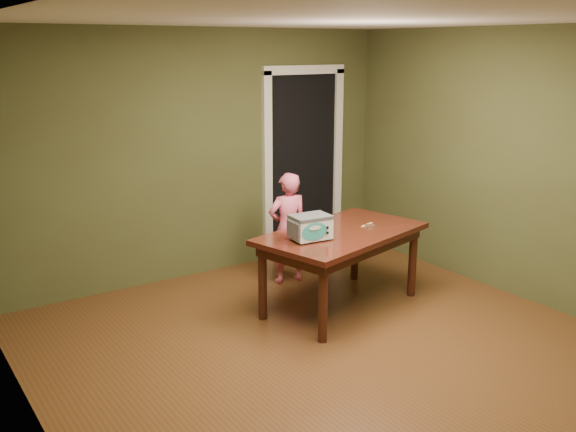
% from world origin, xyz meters
% --- Properties ---
extents(floor, '(5.00, 5.00, 0.00)m').
position_xyz_m(floor, '(0.00, 0.00, 0.00)').
color(floor, brown).
rests_on(floor, ground).
extents(room_shell, '(4.52, 5.02, 2.61)m').
position_xyz_m(room_shell, '(0.00, 0.00, 1.71)').
color(room_shell, '#474E29').
rests_on(room_shell, ground).
extents(doorway, '(1.10, 0.66, 2.25)m').
position_xyz_m(doorway, '(1.30, 2.78, 1.06)').
color(doorway, black).
rests_on(doorway, ground).
extents(dining_table, '(1.77, 1.26, 0.75)m').
position_xyz_m(dining_table, '(0.62, 0.90, 0.65)').
color(dining_table, '#38170C').
rests_on(dining_table, floor).
extents(toy_oven, '(0.38, 0.28, 0.22)m').
position_xyz_m(toy_oven, '(0.22, 0.84, 0.87)').
color(toy_oven, '#4C4F54').
rests_on(toy_oven, dining_table).
extents(baking_pan, '(0.10, 0.10, 0.02)m').
position_xyz_m(baking_pan, '(0.92, 0.85, 0.76)').
color(baking_pan, silver).
rests_on(baking_pan, dining_table).
extents(spatula, '(0.18, 0.08, 0.01)m').
position_xyz_m(spatula, '(0.95, 0.92, 0.75)').
color(spatula, '#DBBB5F').
rests_on(spatula, dining_table).
extents(child, '(0.47, 0.35, 1.17)m').
position_xyz_m(child, '(0.58, 1.73, 0.59)').
color(child, '#ED6186').
rests_on(child, floor).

